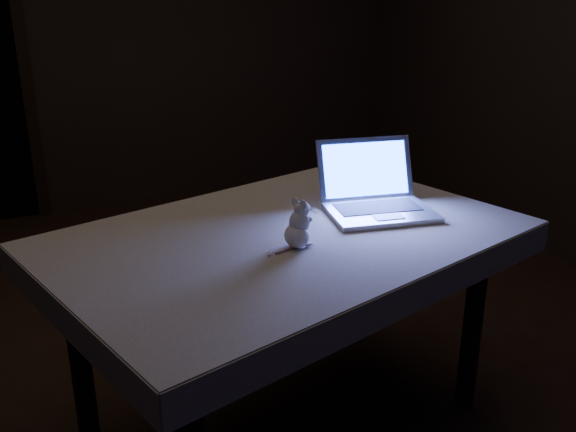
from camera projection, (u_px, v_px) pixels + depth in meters
name	position (u px, v px, depth m)	size (l,w,h in m)	color
floor	(242.00, 362.00, 2.95)	(5.00, 5.00, 0.00)	black
back_wall	(110.00, 31.00, 4.61)	(4.50, 0.04, 2.60)	black
table	(286.00, 334.00, 2.40)	(1.51, 0.97, 0.81)	black
tablecloth	(298.00, 248.00, 2.26)	(1.62, 1.08, 0.11)	#C0B59C
laptop	(382.00, 182.00, 2.37)	(0.39, 0.34, 0.26)	#AFAFB3
plush_mouse	(297.00, 224.00, 2.10)	(0.12, 0.12, 0.16)	white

